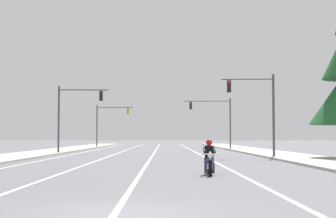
% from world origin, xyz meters
% --- Properties ---
extents(ground_plane, '(400.00, 400.00, 0.00)m').
position_xyz_m(ground_plane, '(0.00, 0.00, 0.00)').
color(ground_plane, '#5B5B60').
extents(lane_stripe_center, '(0.16, 100.00, 0.01)m').
position_xyz_m(lane_stripe_center, '(-0.11, 45.00, 0.00)').
color(lane_stripe_center, beige).
rests_on(lane_stripe_center, ground).
extents(lane_stripe_left, '(0.16, 100.00, 0.01)m').
position_xyz_m(lane_stripe_left, '(-3.51, 45.00, 0.00)').
color(lane_stripe_left, beige).
rests_on(lane_stripe_left, ground).
extents(lane_stripe_right, '(0.16, 100.00, 0.01)m').
position_xyz_m(lane_stripe_right, '(4.00, 45.00, 0.00)').
color(lane_stripe_right, beige).
rests_on(lane_stripe_right, ground).
extents(lane_stripe_far_left, '(0.16, 100.00, 0.01)m').
position_xyz_m(lane_stripe_far_left, '(-7.17, 45.00, 0.00)').
color(lane_stripe_far_left, beige).
rests_on(lane_stripe_far_left, ground).
extents(sidewalk_kerb_right, '(4.40, 110.00, 0.14)m').
position_xyz_m(sidewalk_kerb_right, '(10.50, 40.00, 0.07)').
color(sidewalk_kerb_right, '#ADA89E').
rests_on(sidewalk_kerb_right, ground).
extents(sidewalk_kerb_left, '(4.40, 110.00, 0.14)m').
position_xyz_m(sidewalk_kerb_left, '(-10.50, 40.00, 0.07)').
color(sidewalk_kerb_left, '#ADA89E').
rests_on(sidewalk_kerb_left, ground).
extents(motorcycle_with_rider, '(0.70, 2.19, 1.46)m').
position_xyz_m(motorcycle_with_rider, '(2.74, 10.84, 0.59)').
color(motorcycle_with_rider, black).
rests_on(motorcycle_with_rider, ground).
extents(traffic_signal_near_right, '(3.94, 0.37, 6.20)m').
position_xyz_m(traffic_signal_near_right, '(7.87, 27.87, 4.04)').
color(traffic_signal_near_right, '#47474C').
rests_on(traffic_signal_near_right, ground).
extents(traffic_signal_near_left, '(4.61, 0.46, 6.20)m').
position_xyz_m(traffic_signal_near_left, '(-7.49, 37.07, 4.08)').
color(traffic_signal_near_left, '#47474C').
rests_on(traffic_signal_near_left, ground).
extents(traffic_signal_mid_right, '(5.67, 0.37, 6.20)m').
position_xyz_m(traffic_signal_mid_right, '(7.14, 52.07, 4.15)').
color(traffic_signal_mid_right, '#47474C').
rests_on(traffic_signal_mid_right, ground).
extents(traffic_signal_mid_left, '(5.41, 0.40, 6.20)m').
position_xyz_m(traffic_signal_mid_left, '(-7.46, 65.81, 4.13)').
color(traffic_signal_mid_left, '#47474C').
rests_on(traffic_signal_mid_left, ground).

